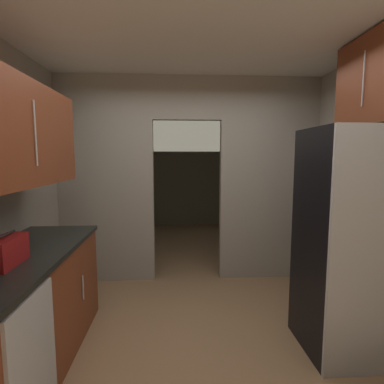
% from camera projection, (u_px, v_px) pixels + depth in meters
% --- Properties ---
extents(ground, '(20.00, 20.00, 0.00)m').
position_uv_depth(ground, '(201.00, 355.00, 2.56)').
color(ground, '#93704C').
extents(kitchen_overhead_slab, '(3.80, 7.32, 0.06)m').
position_uv_depth(kitchen_overhead_slab, '(197.00, 39.00, 2.74)').
color(kitchen_overhead_slab, silver).
extents(kitchen_partition, '(3.40, 0.12, 2.68)m').
position_uv_depth(kitchen_partition, '(191.00, 175.00, 4.04)').
color(kitchen_partition, '#9E998C').
rests_on(kitchen_partition, ground).
extents(adjoining_room_shell, '(3.40, 3.33, 2.68)m').
position_uv_depth(adjoining_room_shell, '(184.00, 172.00, 6.24)').
color(adjoining_room_shell, gray).
rests_on(adjoining_room_shell, ground).
extents(refrigerator, '(0.82, 0.73, 1.89)m').
position_uv_depth(refrigerator, '(356.00, 242.00, 2.55)').
color(refrigerator, black).
rests_on(refrigerator, ground).
extents(lower_cabinet_run, '(0.68, 1.94, 0.93)m').
position_uv_depth(lower_cabinet_run, '(21.00, 316.00, 2.28)').
color(lower_cabinet_run, brown).
rests_on(lower_cabinet_run, ground).
extents(dishwasher, '(0.02, 0.56, 0.87)m').
position_uv_depth(dishwasher, '(34.00, 368.00, 1.77)').
color(dishwasher, '#B7BABC').
rests_on(dishwasher, ground).
extents(upper_cabinet_counterside, '(0.36, 1.74, 0.76)m').
position_uv_depth(upper_cabinet_counterside, '(9.00, 133.00, 2.13)').
color(upper_cabinet_counterside, brown).
extents(boombox, '(0.16, 0.35, 0.22)m').
position_uv_depth(boombox, '(5.00, 252.00, 2.03)').
color(boombox, maroon).
rests_on(boombox, lower_cabinet_run).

